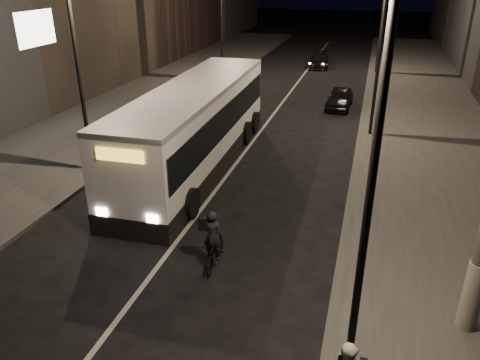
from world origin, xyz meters
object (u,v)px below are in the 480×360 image
Objects in this scene: streetlight_right_far at (380,4)px; car_far at (319,60)px; cyclist_on_bicycle at (215,247)px; car_near at (340,98)px; streetlight_right_mid at (377,28)px; car_mid at (245,77)px; city_bus at (196,123)px; streetlight_left_far at (225,7)px; streetlight_left_near at (81,43)px; streetlight_right_near at (361,135)px.

streetlight_right_far reaches higher than car_far.
streetlight_right_far is at bearing -24.27° from car_far.
cyclist_on_bicycle is 0.52× the size of car_near.
streetlight_right_mid is 2.16× the size of car_mid.
streetlight_right_far is at bearing 71.42° from city_bus.
streetlight_right_far is 2.26× the size of car_near.
car_mid is at bearing -142.54° from streetlight_right_far.
streetlight_left_near is at bearing -90.00° from streetlight_left_far.
car_mid is (-5.19, 22.21, -0.00)m from cyclist_on_bicycle.
cyclist_on_bicycle is 0.48× the size of car_far.
streetlight_right_near reaches higher than car_near.
streetlight_right_mid and streetlight_left_near have the same top height.
streetlight_right_near is 1.00× the size of streetlight_right_mid.
streetlight_right_near and streetlight_left_far have the same top height.
streetlight_right_near is 0.62× the size of city_bus.
streetlight_left_far is at bearing 112.30° from streetlight_right_near.
city_bus is 3.66× the size of car_near.
streetlight_right_mid is at bearing -90.00° from streetlight_right_far.
cyclist_on_bicycle is (-3.74, -29.06, -4.74)m from streetlight_right_far.
streetlight_left_near is 2.26× the size of car_near.
city_bus is (3.73, 2.02, -3.45)m from streetlight_left_near.
streetlight_right_far is 12.21m from car_mid.
car_far is at bearing 160.41° from streetlight_right_far.
streetlight_right_far is at bearing 66.04° from streetlight_left_near.
streetlight_right_far is 2.07× the size of car_far.
streetlight_right_far is 12.24m from streetlight_left_far.
streetlight_left_far is (-10.66, -6.00, 0.00)m from streetlight_right_far.
streetlight_left_near is 9.79m from cyclist_on_bicycle.
streetlight_right_far is 1.00× the size of streetlight_left_far.
streetlight_left_far reaches higher than city_bus.
streetlight_right_far is 1.00× the size of streetlight_left_near.
cyclist_on_bicycle is at bearing -94.15° from car_near.
streetlight_right_mid reaches higher than city_bus.
cyclist_on_bicycle is (3.19, -7.08, -1.29)m from city_bus.
cyclist_on_bicycle is 0.50× the size of car_mid.
streetlight_right_mid is 18.81m from car_far.
car_near is at bearing -98.96° from streetlight_right_far.
car_mid is (1.73, 17.16, -4.74)m from streetlight_left_near.
city_bus is at bearing -113.12° from car_near.
streetlight_right_mid and streetlight_left_far have the same top height.
streetlight_right_far is 6.79m from car_far.
cyclist_on_bicycle is at bearing 141.81° from streetlight_right_near.
city_bus is at bearing -107.50° from streetlight_right_far.
car_far is (2.40, 23.59, -1.35)m from city_bus.
streetlight_right_near reaches higher than cyclist_on_bicycle.
streetlight_left_near reaches higher than car_near.
streetlight_right_far is (0.00, 16.00, 0.00)m from streetlight_right_mid.
streetlight_left_near is 16.48m from car_near.
streetlight_right_near is at bearing -67.70° from streetlight_left_far.
streetlight_right_mid reaches higher than car_mid.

